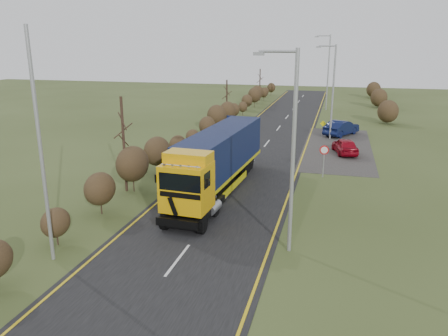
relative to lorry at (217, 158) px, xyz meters
name	(u,v)px	position (x,y,z in m)	size (l,w,h in m)	color
ground	(205,225)	(0.80, -5.32, -2.22)	(160.00, 160.00, 0.00)	#34411B
road	(245,172)	(0.80, 4.68, -2.21)	(8.00, 120.00, 0.02)	black
layby	(337,147)	(7.30, 14.68, -2.21)	(6.00, 18.00, 0.02)	#2D2A28
lane_markings	(244,173)	(0.80, 4.37, -2.19)	(7.52, 116.00, 0.01)	gold
hedgerow	(157,153)	(-5.20, 2.57, -0.60)	(2.24, 102.04, 6.05)	#2E2114
lorry	(217,158)	(0.00, 0.00, 0.00)	(3.06, 14.15, 3.91)	black
car_red_hatchback	(345,146)	(7.92, 12.39, -1.54)	(1.60, 3.99, 1.36)	maroon
car_blue_sedan	(341,128)	(7.59, 20.43, -1.44)	(1.65, 4.74, 1.56)	#091135
streetlight_near	(291,145)	(5.29, -7.12, 2.73)	(1.91, 0.18, 8.99)	#97999D
streetlight_mid	(332,88)	(6.41, 18.40, 2.78)	(1.93, 0.18, 9.08)	#97999D
streetlight_far	(327,69)	(5.25, 38.52, 3.52)	(2.19, 0.21, 10.34)	#97999D
left_pole	(41,150)	(-4.54, -10.62, 2.71)	(0.16, 0.16, 9.86)	#97999D
speed_sign	(324,155)	(6.40, 4.90, -0.60)	(0.64, 0.10, 2.31)	#97999D
warning_board	(323,127)	(5.76, 19.34, -1.24)	(0.63, 0.11, 1.64)	#97999D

